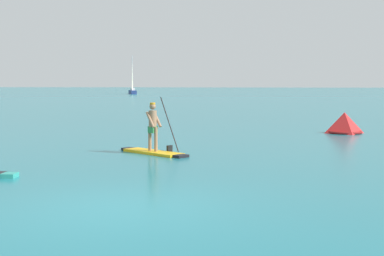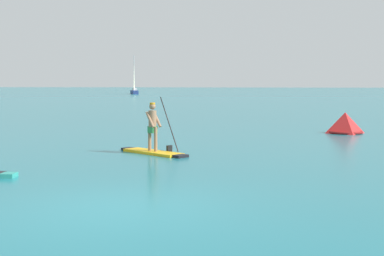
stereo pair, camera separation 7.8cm
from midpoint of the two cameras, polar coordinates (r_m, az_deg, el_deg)
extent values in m
plane|color=#1E727F|center=(10.42, -7.50, -8.29)|extent=(440.00, 440.00, 0.00)
cube|color=teal|center=(14.34, -18.59, -4.67)|extent=(0.36, 0.41, 0.11)
cube|color=yellow|center=(18.09, -4.18, -2.54)|extent=(2.25, 1.93, 0.09)
cube|color=black|center=(17.13, -1.28, -2.94)|extent=(0.51, 0.54, 0.09)
cube|color=black|center=(19.09, -6.78, -2.17)|extent=(0.47, 0.48, 0.09)
cylinder|color=#997051|center=(17.93, -3.90, -1.18)|extent=(0.11, 0.11, 0.80)
cylinder|color=#997051|center=(18.16, -4.53, -1.11)|extent=(0.11, 0.11, 0.80)
cube|color=#338C4C|center=(18.02, -4.22, -0.16)|extent=(0.34, 0.33, 0.22)
cylinder|color=#997051|center=(17.99, -4.23, 0.97)|extent=(0.26, 0.26, 0.54)
sphere|color=#997051|center=(17.96, -4.24, 2.26)|extent=(0.21, 0.21, 0.21)
cylinder|color=orange|center=(17.96, -4.24, 2.56)|extent=(0.18, 0.18, 0.06)
cylinder|color=#997051|center=(18.05, -3.76, 0.91)|extent=(0.35, 0.30, 0.54)
cylinder|color=#997051|center=(17.85, -4.49, 0.86)|extent=(0.35, 0.30, 0.54)
cylinder|color=black|center=(18.02, -2.48, 0.41)|extent=(0.72, 0.58, 1.78)
cube|color=black|center=(18.11, -2.47, -2.32)|extent=(0.19, 0.21, 0.32)
pyramid|color=red|center=(26.12, 15.47, 0.53)|extent=(1.64, 1.64, 0.96)
torus|color=maroon|center=(26.15, 15.45, -0.39)|extent=(1.61, 1.61, 0.12)
cube|color=navy|center=(105.89, -6.22, 3.72)|extent=(2.54, 4.52, 0.71)
cylinder|color=#B2B2B7|center=(105.89, -6.24, 5.70)|extent=(0.12, 0.12, 6.62)
pyramid|color=beige|center=(105.88, -6.24, 5.42)|extent=(0.37, 1.99, 5.36)
cube|color=silver|center=(105.89, -6.22, 4.03)|extent=(1.24, 1.75, 0.42)
camera|label=1|loc=(0.04, -90.11, -0.01)|focal=51.31mm
camera|label=2|loc=(0.04, 89.89, 0.01)|focal=51.31mm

